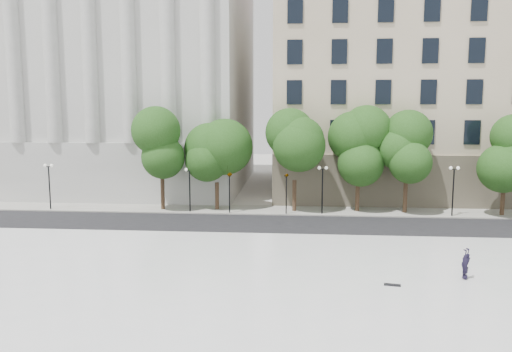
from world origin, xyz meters
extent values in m
plane|color=#B9B7AF|center=(0.00, 0.00, 0.00)|extent=(160.00, 160.00, 0.00)
cube|color=white|center=(0.00, 3.00, 0.23)|extent=(44.00, 22.00, 0.45)
cube|color=black|center=(0.00, 18.00, 0.01)|extent=(60.00, 8.00, 0.02)
cube|color=#B3B0A5|center=(0.00, 24.00, 0.06)|extent=(60.00, 4.00, 0.12)
cube|color=beige|center=(-17.00, 39.00, 12.50)|extent=(30.00, 26.00, 25.00)
cube|color=beige|center=(20.00, 39.00, 10.50)|extent=(36.00, 26.00, 21.00)
cylinder|color=black|center=(-1.57, 22.30, 1.75)|extent=(0.10, 0.10, 3.50)
imported|color=black|center=(-1.57, 22.30, 3.85)|extent=(0.92, 1.78, 0.71)
cylinder|color=black|center=(3.41, 22.30, 1.75)|extent=(0.10, 0.10, 3.50)
imported|color=black|center=(3.41, 22.30, 3.81)|extent=(0.81, 1.56, 0.62)
imported|color=black|center=(13.03, 5.25, 0.67)|extent=(1.55, 1.59, 0.44)
cube|color=black|center=(9.10, 3.99, 0.49)|extent=(0.84, 0.35, 0.08)
cylinder|color=#382619|center=(-7.87, 23.48, 1.56)|extent=(0.36, 0.36, 3.13)
sphere|color=#1C3C11|center=(-7.87, 23.48, 5.81)|extent=(3.69, 3.69, 3.69)
cylinder|color=#382619|center=(-2.92, 23.82, 1.29)|extent=(0.36, 0.36, 2.57)
sphere|color=#1C3C11|center=(-2.92, 23.82, 4.77)|extent=(4.30, 4.30, 4.30)
cylinder|color=#382619|center=(4.11, 23.68, 1.44)|extent=(0.36, 0.36, 2.89)
sphere|color=#1C3C11|center=(4.11, 23.68, 5.36)|extent=(4.04, 4.04, 4.04)
cylinder|color=#382619|center=(9.73, 24.01, 1.59)|extent=(0.36, 0.36, 3.19)
sphere|color=#1C3C11|center=(9.73, 24.01, 5.92)|extent=(4.49, 4.49, 4.49)
cylinder|color=#382619|center=(13.85, 23.72, 1.51)|extent=(0.36, 0.36, 3.02)
sphere|color=#1C3C11|center=(13.85, 23.72, 5.61)|extent=(3.72, 3.72, 3.72)
cylinder|color=#382619|center=(21.99, 23.33, 1.40)|extent=(0.36, 0.36, 2.81)
sphere|color=#1C3C11|center=(21.99, 23.33, 5.21)|extent=(4.38, 4.38, 4.38)
cylinder|color=black|center=(-18.10, 22.60, 2.02)|extent=(0.12, 0.12, 4.03)
cube|color=black|center=(-18.10, 22.60, 4.03)|extent=(0.60, 0.06, 0.06)
sphere|color=white|center=(-18.40, 22.60, 4.13)|extent=(0.28, 0.28, 0.28)
sphere|color=white|center=(-17.80, 22.60, 4.13)|extent=(0.28, 0.28, 0.28)
cylinder|color=black|center=(-5.17, 22.60, 1.88)|extent=(0.12, 0.12, 3.77)
cube|color=black|center=(-5.17, 22.60, 3.77)|extent=(0.60, 0.06, 0.06)
sphere|color=white|center=(-5.47, 22.60, 3.87)|extent=(0.28, 0.28, 0.28)
sphere|color=white|center=(-4.87, 22.60, 3.87)|extent=(0.28, 0.28, 0.28)
cylinder|color=black|center=(6.53, 22.60, 2.03)|extent=(0.12, 0.12, 4.05)
cube|color=black|center=(6.53, 22.60, 4.05)|extent=(0.60, 0.06, 0.06)
sphere|color=white|center=(6.23, 22.60, 4.15)|extent=(0.28, 0.28, 0.28)
sphere|color=white|center=(6.83, 22.60, 4.15)|extent=(0.28, 0.28, 0.28)
cylinder|color=black|center=(17.59, 22.60, 2.07)|extent=(0.12, 0.12, 4.14)
cube|color=black|center=(17.59, 22.60, 4.14)|extent=(0.60, 0.06, 0.06)
sphere|color=white|center=(17.29, 22.60, 4.24)|extent=(0.28, 0.28, 0.28)
sphere|color=white|center=(17.89, 22.60, 4.24)|extent=(0.28, 0.28, 0.28)
camera|label=1|loc=(4.24, -20.46, 9.26)|focal=35.00mm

